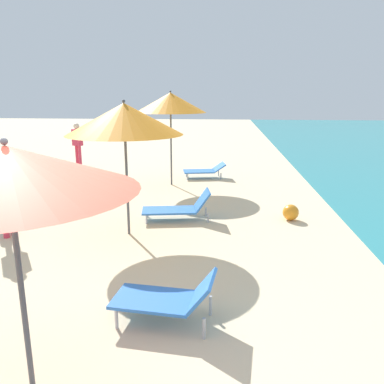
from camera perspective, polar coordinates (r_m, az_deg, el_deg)
umbrella_nearest at (r=3.40m, az=-25.45°, el=3.03°), size 2.09×2.09×2.36m
lounger_nearest_shoreside at (r=4.82m, az=-3.61°, el=-15.17°), size 1.28×0.73×0.64m
umbrella_second at (r=7.38m, az=-9.88°, el=10.48°), size 2.18×2.18×2.59m
lounger_second_shoreside at (r=8.51m, az=-1.91°, el=-2.27°), size 1.54×0.80×0.66m
umbrella_farthest at (r=11.58m, az=-3.16°, el=12.93°), size 2.08×2.08×2.78m
lounger_farthest_shoreside at (r=12.79m, az=1.91°, el=3.22°), size 1.44×0.84×0.49m
person_walking_near at (r=15.24m, az=-16.44°, el=7.22°), size 0.42×0.36×1.64m
person_walking_mid at (r=8.11m, az=-25.82°, el=1.05°), size 0.33×0.41×1.71m
beach_ball at (r=8.77m, az=14.26°, el=-2.91°), size 0.35×0.35×0.35m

